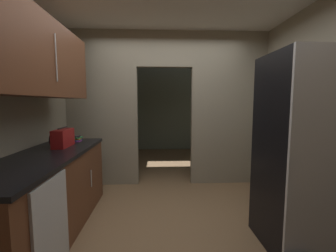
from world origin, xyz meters
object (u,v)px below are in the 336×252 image
(refrigerator, at_px, (309,153))
(book_stack, at_px, (76,139))
(dishwasher, at_px, (52,229))
(boombox, at_px, (63,138))

(refrigerator, xyz_separation_m, book_stack, (-2.62, 1.10, -0.02))
(dishwasher, bearing_deg, refrigerator, 7.66)
(book_stack, bearing_deg, boombox, -93.55)
(refrigerator, bearing_deg, boombox, 164.92)
(dishwasher, height_order, boombox, boombox)
(refrigerator, bearing_deg, book_stack, 157.24)
(book_stack, bearing_deg, refrigerator, -22.76)
(dishwasher, distance_m, book_stack, 1.53)
(dishwasher, height_order, book_stack, book_stack)
(refrigerator, relative_size, book_stack, 11.04)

